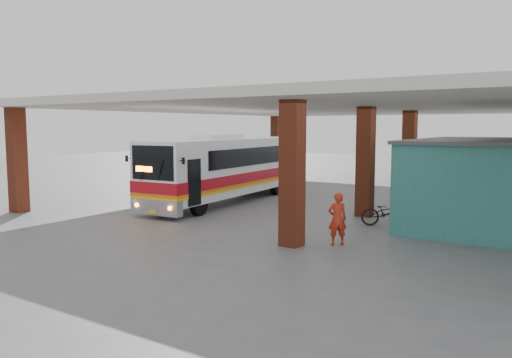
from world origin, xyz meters
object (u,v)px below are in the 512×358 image
object	(u,v)px
pedestrian	(337,219)
red_chair	(434,194)
coach_bus	(228,168)
motorcycle	(388,212)

from	to	relation	value
pedestrian	red_chair	bearing A→B (deg)	-131.71
coach_bus	pedestrian	world-z (taller)	coach_bus
coach_bus	red_chair	bearing A→B (deg)	29.23
coach_bus	pedestrian	distance (m)	9.57
coach_bus	red_chair	xyz separation A→B (m)	(8.22, 5.42, -1.24)
motorcycle	pedestrian	bearing A→B (deg)	151.35
coach_bus	pedestrian	size ratio (longest dim) A/B	6.96
motorcycle	coach_bus	bearing A→B (deg)	55.75
motorcycle	pedestrian	world-z (taller)	pedestrian
coach_bus	red_chair	distance (m)	9.92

